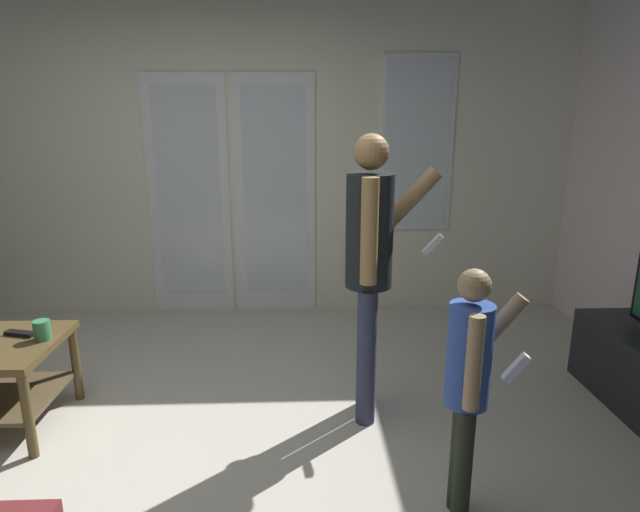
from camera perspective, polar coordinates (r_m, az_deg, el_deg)
ground_plane at (r=2.76m, az=-17.18°, el=-22.61°), size 6.07×4.74×0.02m
wall_back_with_doors at (r=4.51m, az=-10.31°, el=9.68°), size 6.07×0.09×2.60m
person_adult at (r=2.78m, az=5.60°, el=0.09°), size 0.56×0.43×1.57m
person_child at (r=2.19m, az=16.02°, el=-12.55°), size 0.37×0.30×1.09m
cup_near_edge at (r=3.18m, az=-28.13°, el=-7.16°), size 0.09×0.09×0.11m
tv_remote_black at (r=3.31m, az=-29.99°, el=-7.36°), size 0.18×0.09×0.02m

